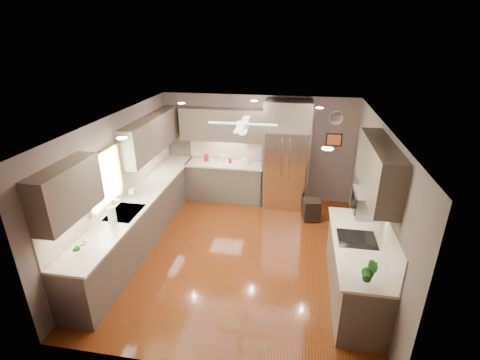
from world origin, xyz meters
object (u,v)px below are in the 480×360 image
(canister_b, at_px, (216,159))
(canister_c, at_px, (223,158))
(canister_a, at_px, (206,158))
(microwave, at_px, (368,203))
(potted_plant_left, at_px, (81,245))
(soap_bottle, at_px, (133,191))
(paper_towel, at_px, (112,215))
(bowl, at_px, (246,163))
(canister_d, at_px, (230,161))
(stool, at_px, (311,210))
(potted_plant_right, at_px, (370,272))
(refrigerator, at_px, (286,157))

(canister_b, relative_size, canister_c, 0.82)
(canister_a, xyz_separation_m, microwave, (3.22, -2.79, 0.46))
(canister_c, relative_size, potted_plant_left, 0.59)
(canister_a, bearing_deg, canister_c, 1.04)
(soap_bottle, height_order, potted_plant_left, potted_plant_left)
(paper_towel, bearing_deg, bowl, 60.73)
(canister_d, xyz_separation_m, microwave, (2.63, -2.75, 0.48))
(microwave, height_order, stool, microwave)
(canister_b, bearing_deg, canister_a, -179.66)
(canister_a, distance_m, stool, 2.75)
(bowl, xyz_separation_m, microwave, (2.26, -2.73, 0.51))
(bowl, bearing_deg, stool, -23.81)
(potted_plant_left, bearing_deg, stool, 44.63)
(microwave, bearing_deg, stool, 108.83)
(canister_d, bearing_deg, potted_plant_right, -57.12)
(canister_a, height_order, refrigerator, refrigerator)
(canister_a, distance_m, canister_c, 0.42)
(potted_plant_left, height_order, microwave, microwave)
(bowl, relative_size, microwave, 0.43)
(potted_plant_right, xyz_separation_m, refrigerator, (-1.22, 3.86, 0.08))
(canister_d, distance_m, refrigerator, 1.32)
(potted_plant_left, distance_m, bowl, 4.27)
(canister_d, relative_size, potted_plant_right, 0.33)
(canister_c, distance_m, stool, 2.38)
(canister_b, xyz_separation_m, soap_bottle, (-1.11, -2.10, 0.03))
(canister_a, distance_m, canister_d, 0.59)
(canister_b, relative_size, microwave, 0.25)
(soap_bottle, xyz_separation_m, potted_plant_left, (0.14, -1.87, 0.04))
(refrigerator, relative_size, stool, 5.49)
(canister_a, bearing_deg, microwave, -40.91)
(canister_d, distance_m, bowl, 0.38)
(canister_d, height_order, refrigerator, refrigerator)
(microwave, relative_size, paper_towel, 1.68)
(paper_towel, bearing_deg, potted_plant_left, -89.41)
(soap_bottle, xyz_separation_m, bowl, (1.84, 2.04, -0.07))
(paper_towel, bearing_deg, stool, 35.81)
(stool, bearing_deg, canister_a, 163.44)
(stool, height_order, paper_towel, paper_towel)
(canister_a, bearing_deg, stool, -16.56)
(canister_c, bearing_deg, soap_bottle, -121.60)
(canister_a, height_order, potted_plant_right, potted_plant_right)
(microwave, height_order, paper_towel, microwave)
(potted_plant_left, distance_m, stool, 4.66)
(paper_towel, bearing_deg, potted_plant_right, -12.17)
(canister_d, xyz_separation_m, paper_towel, (-1.33, -3.07, 0.08))
(canister_c, distance_m, microwave, 3.98)
(canister_d, distance_m, paper_towel, 3.35)
(refrigerator, xyz_separation_m, microwave, (1.33, -2.71, 0.29))
(refrigerator, xyz_separation_m, paper_towel, (-2.64, -3.03, -0.11))
(canister_a, height_order, soap_bottle, soap_bottle)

